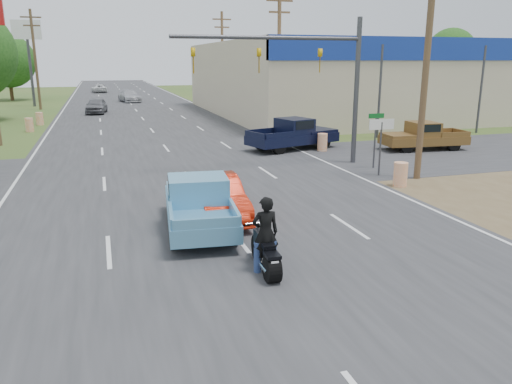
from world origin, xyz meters
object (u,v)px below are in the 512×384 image
object	(u,v)px
distant_car_silver	(129,96)
distant_car_white	(99,89)
rider	(265,237)
blue_pickup	(198,202)
brown_pickup	(422,136)
navy_pickup	(295,134)
red_convertible	(217,197)
distant_car_grey	(96,106)
motorcycle	(266,255)

from	to	relation	value
distant_car_silver	distant_car_white	xyz separation A→B (m)	(-3.52, 20.40, -0.11)
distant_car_silver	distant_car_white	bearing A→B (deg)	89.81
rider	distant_car_silver	world-z (taller)	rider
blue_pickup	brown_pickup	bearing A→B (deg)	39.60
brown_pickup	distant_car_silver	bearing A→B (deg)	24.40
blue_pickup	navy_pickup	bearing A→B (deg)	63.00
red_convertible	rider	distance (m)	4.61
distant_car_grey	navy_pickup	bearing A→B (deg)	-58.32
red_convertible	brown_pickup	xyz separation A→B (m)	(14.14, 9.05, 0.13)
motorcycle	distant_car_grey	xyz separation A→B (m)	(-3.88, 40.40, 0.27)
blue_pickup	distant_car_silver	xyz separation A→B (m)	(0.93, 49.85, -0.10)
motorcycle	red_convertible	bearing A→B (deg)	94.03
rider	distant_car_white	world-z (taller)	rider
motorcycle	blue_pickup	xyz separation A→B (m)	(-0.91, 3.79, 0.36)
navy_pickup	distant_car_silver	bearing A→B (deg)	174.00
rider	red_convertible	bearing A→B (deg)	-85.93
blue_pickup	distant_car_grey	bearing A→B (deg)	100.63
blue_pickup	navy_pickup	distance (m)	14.69
rider	distant_car_silver	distance (m)	53.59
rider	distant_car_white	distance (m)	74.08
red_convertible	navy_pickup	size ratio (longest dim) A/B	0.73
red_convertible	blue_pickup	world-z (taller)	blue_pickup
navy_pickup	blue_pickup	bearing A→B (deg)	-49.67
brown_pickup	distant_car_white	distance (m)	62.83
red_convertible	distant_car_grey	size ratio (longest dim) A/B	0.96
blue_pickup	distant_car_silver	size ratio (longest dim) A/B	1.02
motorcycle	blue_pickup	size ratio (longest dim) A/B	0.41
rider	brown_pickup	size ratio (longest dim) A/B	0.36
red_convertible	navy_pickup	world-z (taller)	navy_pickup
red_convertible	distant_car_silver	distance (m)	48.99
red_convertible	navy_pickup	bearing A→B (deg)	58.60
brown_pickup	red_convertible	bearing A→B (deg)	127.73
red_convertible	blue_pickup	size ratio (longest dim) A/B	0.82
rider	brown_pickup	distance (m)	19.55
red_convertible	blue_pickup	distance (m)	1.16
brown_pickup	distant_car_white	world-z (taller)	brown_pickup
distant_car_silver	distant_car_grey	bearing A→B (deg)	-116.37
rider	navy_pickup	xyz separation A→B (m)	(7.09, 16.06, -0.00)
red_convertible	motorcycle	distance (m)	4.66
distant_car_silver	distant_car_white	size ratio (longest dim) A/B	1.12
brown_pickup	distant_car_silver	size ratio (longest dim) A/B	1.00
rider	brown_pickup	bearing A→B (deg)	-133.45
navy_pickup	rider	bearing A→B (deg)	-40.48
blue_pickup	distant_car_white	world-z (taller)	blue_pickup
distant_car_grey	distant_car_white	bearing A→B (deg)	96.70
blue_pickup	distant_car_white	xyz separation A→B (m)	(-2.59, 70.25, -0.21)
red_convertible	distant_car_grey	xyz separation A→B (m)	(-3.74, 35.75, 0.05)
rider	distant_car_silver	bearing A→B (deg)	-87.75
red_convertible	navy_pickup	xyz separation A→B (m)	(7.23, 11.46, 0.21)
rider	navy_pickup	size ratio (longest dim) A/B	0.31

